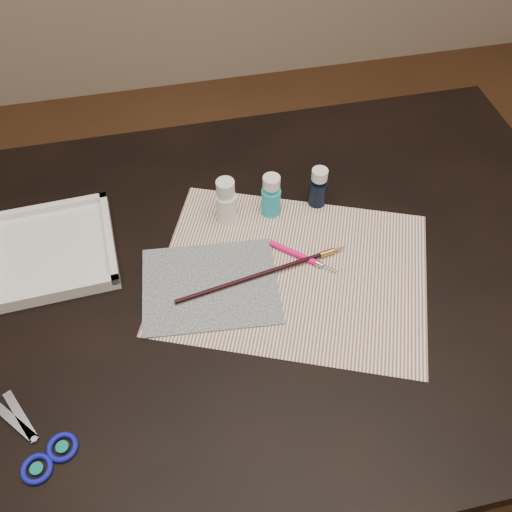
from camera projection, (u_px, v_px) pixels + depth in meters
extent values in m
cube|color=#422614|center=(256.00, 439.00, 1.60)|extent=(3.50, 3.50, 0.02)
cube|color=black|center=(256.00, 374.00, 1.31)|extent=(1.30, 0.90, 0.75)
cube|color=white|center=(293.00, 272.00, 1.02)|extent=(0.57, 0.51, 0.00)
cube|color=black|center=(210.00, 285.00, 1.00)|extent=(0.25, 0.21, 0.00)
cylinder|color=white|center=(226.00, 201.00, 1.07)|extent=(0.05, 0.05, 0.10)
cylinder|color=#25ACCC|center=(271.00, 195.00, 1.08)|extent=(0.05, 0.05, 0.09)
cylinder|color=black|center=(318.00, 187.00, 1.10)|extent=(0.04, 0.04, 0.09)
cube|color=white|center=(52.00, 250.00, 1.04)|extent=(0.23, 0.23, 0.03)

